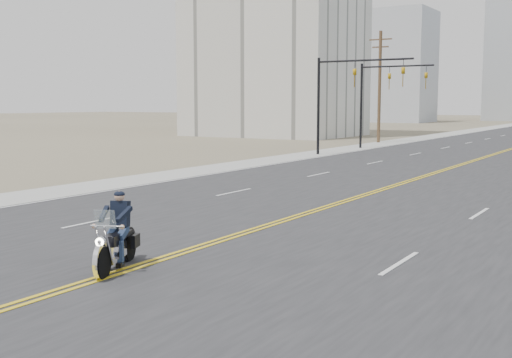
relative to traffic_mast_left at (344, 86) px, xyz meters
name	(u,v)px	position (x,y,z in m)	size (l,w,h in m)	color
ground_plane	(121,273)	(8.98, -32.00, -4.94)	(400.00, 400.00, 0.00)	#776D56
sidewalk_left	(451,134)	(-2.52, 38.00, -4.93)	(3.00, 200.00, 0.01)	#A5A5A0
traffic_mast_left	(344,86)	(0.00, 0.00, 0.00)	(7.10, 0.26, 7.00)	black
traffic_mast_far	(381,89)	(-0.33, 8.00, -0.06)	(6.10, 0.26, 7.00)	black
utility_pole_left	(380,85)	(-3.52, 16.00, 0.54)	(2.20, 0.30, 10.50)	brown
apartment_block	(275,5)	(-19.02, 23.00, 10.06)	(18.00, 14.00, 30.00)	silver
haze_bldg_a	(395,67)	(-26.02, 83.00, 6.06)	(14.00, 12.00, 22.00)	#B7BCC6
haze_bldg_f	(355,85)	(-41.02, 98.00, 3.06)	(12.00, 12.00, 16.00)	#ADB2B7
motorcyclist	(115,231)	(8.70, -31.84, -4.06)	(0.96, 2.25, 1.75)	black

